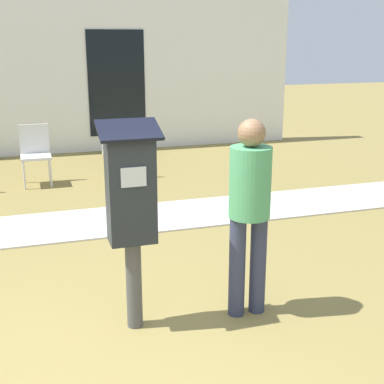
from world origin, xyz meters
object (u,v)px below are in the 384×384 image
(person_standing, at_px, (250,203))
(outdoor_chair_middle, at_px, (35,150))
(outdoor_chair_right, at_px, (117,147))
(parking_meter, at_px, (131,200))

(person_standing, distance_m, outdoor_chair_middle, 4.90)
(person_standing, height_order, outdoor_chair_right, person_standing)
(person_standing, distance_m, outdoor_chair_right, 4.47)
(person_standing, bearing_deg, parking_meter, -150.78)
(person_standing, height_order, outdoor_chair_middle, person_standing)
(outdoor_chair_middle, height_order, outdoor_chair_right, same)
(outdoor_chair_middle, xyz_separation_m, outdoor_chair_right, (1.21, -0.21, 0.00))
(parking_meter, bearing_deg, outdoor_chair_middle, 97.05)
(outdoor_chair_right, bearing_deg, outdoor_chair_middle, -174.90)
(person_standing, relative_size, outdoor_chair_middle, 1.76)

